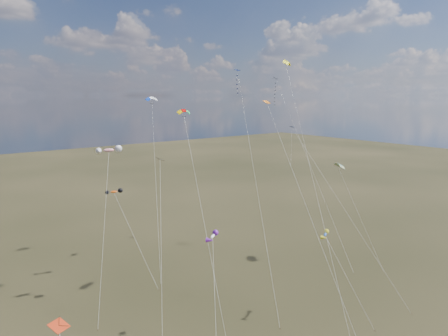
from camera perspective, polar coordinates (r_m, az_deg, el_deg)
diamond_black_high at (r=80.74m, az=7.91°, el=9.40°), size 3.36×22.85×32.86m
diamond_navy_tall at (r=69.94m, az=2.31°, el=10.06°), size 12.61×23.93×33.78m
diamond_black_mid at (r=55.14m, az=-9.06°, el=-4.14°), size 6.96×11.62×20.55m
diamond_navy_right at (r=67.00m, az=10.28°, el=2.13°), size 1.66×22.00×24.23m
diamond_orange_center at (r=45.85m, az=10.74°, el=-2.84°), size 1.08×16.47×28.65m
parafoil_yellow at (r=60.36m, az=9.04°, el=14.61°), size 13.12×23.98×34.74m
parafoil_blue_white at (r=75.55m, az=-10.27°, el=9.69°), size 8.42×15.61×29.37m
parafoil_striped at (r=73.22m, az=16.24°, el=0.47°), size 2.47×10.87×17.96m
parafoil_tricolor at (r=56.44m, az=-5.69°, el=7.84°), size 5.80×17.11×27.63m
novelty_orange_black at (r=67.32m, az=-15.41°, el=-3.35°), size 3.47×10.79×14.29m
novelty_white_purple at (r=47.75m, az=-1.62°, el=-9.81°), size 7.29×10.16×13.25m
novelty_redwhite_stripe at (r=61.35m, az=-16.14°, el=2.42°), size 8.55×11.65×21.93m
novelty_blue_yellow at (r=54.73m, az=14.30°, el=-9.23°), size 3.23×7.75×11.63m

